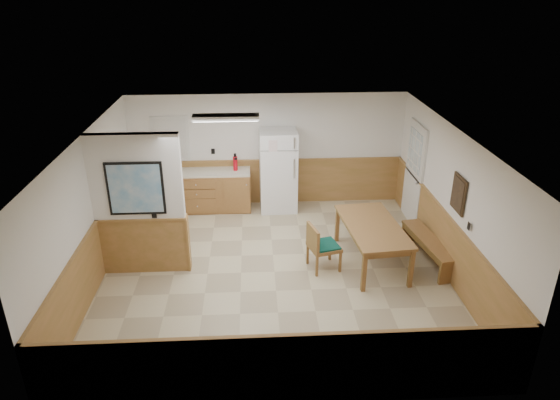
{
  "coord_description": "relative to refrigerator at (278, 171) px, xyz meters",
  "views": [
    {
      "loc": [
        -0.34,
        -7.49,
        4.75
      ],
      "look_at": [
        0.12,
        0.4,
        1.2
      ],
      "focal_mm": 32.0,
      "sensor_mm": 36.0,
      "label": 1
    }
  ],
  "objects": [
    {
      "name": "exterior_door",
      "position": [
        2.75,
        -0.73,
        0.15
      ],
      "size": [
        0.07,
        1.02,
        2.15
      ],
      "color": "white",
      "rests_on": "ground"
    },
    {
      "name": "fire_extinguisher",
      "position": [
        -0.93,
        0.08,
        0.17
      ],
      "size": [
        0.12,
        0.12,
        0.38
      ],
      "rotation": [
        0.0,
        0.0,
        -0.29
      ],
      "color": "red",
      "rests_on": "kitchen_counter"
    },
    {
      "name": "left_wall",
      "position": [
        -3.21,
        -2.63,
        0.35
      ],
      "size": [
        0.02,
        6.0,
        2.5
      ],
      "primitive_type": "cube",
      "color": "white",
      "rests_on": "ground"
    },
    {
      "name": "refrigerator",
      "position": [
        0.0,
        0.0,
        0.0
      ],
      "size": [
        0.81,
        0.73,
        1.8
      ],
      "rotation": [
        0.0,
        0.0,
        0.02
      ],
      "color": "white",
      "rests_on": "ground"
    },
    {
      "name": "dining_table",
      "position": [
        1.54,
        -2.4,
        -0.24
      ],
      "size": [
        1.09,
        1.93,
        0.75
      ],
      "rotation": [
        0.0,
        0.0,
        0.09
      ],
      "color": "#955D36",
      "rests_on": "ground"
    },
    {
      "name": "soap_bottle",
      "position": [
        -2.42,
        0.08,
        0.1
      ],
      "size": [
        0.08,
        0.08,
        0.2
      ],
      "primitive_type": "cylinder",
      "rotation": [
        0.0,
        0.0,
        0.24
      ],
      "color": "#167E2A",
      "rests_on": "kitchen_counter"
    },
    {
      "name": "dining_bench",
      "position": [
        2.59,
        -2.41,
        -0.55
      ],
      "size": [
        0.57,
        1.63,
        0.45
      ],
      "rotation": [
        0.0,
        0.0,
        0.14
      ],
      "color": "#955D36",
      "rests_on": "ground"
    },
    {
      "name": "wall_painting",
      "position": [
        2.75,
        -2.93,
        0.65
      ],
      "size": [
        0.04,
        0.5,
        0.6
      ],
      "color": "#342514",
      "rests_on": "right_wall"
    },
    {
      "name": "partition_wall",
      "position": [
        -2.46,
        -2.43,
        0.33
      ],
      "size": [
        1.5,
        0.2,
        2.5
      ],
      "color": "white",
      "rests_on": "ground"
    },
    {
      "name": "ground",
      "position": [
        -0.21,
        -2.63,
        -0.9
      ],
      "size": [
        6.0,
        6.0,
        0.0
      ],
      "primitive_type": "plane",
      "color": "#C9B990",
      "rests_on": "ground"
    },
    {
      "name": "back_wall",
      "position": [
        -0.21,
        0.37,
        0.35
      ],
      "size": [
        6.0,
        0.02,
        2.5
      ],
      "primitive_type": "cube",
      "color": "white",
      "rests_on": "ground"
    },
    {
      "name": "right_wall",
      "position": [
        2.79,
        -2.63,
        0.35
      ],
      "size": [
        0.02,
        6.0,
        2.5
      ],
      "primitive_type": "cube",
      "color": "white",
      "rests_on": "ground"
    },
    {
      "name": "ceiling",
      "position": [
        -0.21,
        -2.63,
        1.6
      ],
      "size": [
        6.0,
        6.0,
        0.02
      ],
      "primitive_type": "cube",
      "color": "silver",
      "rests_on": "back_wall"
    },
    {
      "name": "wainscot_right",
      "position": [
        2.77,
        -2.63,
        -0.4
      ],
      "size": [
        0.04,
        6.0,
        1.0
      ],
      "primitive_type": "cube",
      "color": "#AF7746",
      "rests_on": "ground"
    },
    {
      "name": "fluorescent_fixture",
      "position": [
        -1.01,
        -1.33,
        1.55
      ],
      "size": [
        1.2,
        0.3,
        0.09
      ],
      "color": "white",
      "rests_on": "ceiling"
    },
    {
      "name": "wainscot_back",
      "position": [
        -0.21,
        0.35,
        -0.4
      ],
      "size": [
        6.0,
        0.04,
        1.0
      ],
      "primitive_type": "cube",
      "color": "#AF7746",
      "rests_on": "ground"
    },
    {
      "name": "wainscot_left",
      "position": [
        -3.19,
        -2.63,
        -0.4
      ],
      "size": [
        0.04,
        6.0,
        1.0
      ],
      "primitive_type": "cube",
      "color": "#AF7746",
      "rests_on": "ground"
    },
    {
      "name": "dining_chair",
      "position": [
        0.57,
        -2.57,
        -0.4
      ],
      "size": [
        0.8,
        0.64,
        0.85
      ],
      "rotation": [
        0.0,
        0.0,
        0.27
      ],
      "color": "#955D36",
      "rests_on": "ground"
    },
    {
      "name": "kitchen_window",
      "position": [
        -2.31,
        0.35,
        0.65
      ],
      "size": [
        0.8,
        0.04,
        1.0
      ],
      "color": "white",
      "rests_on": "back_wall"
    },
    {
      "name": "kitchen_counter",
      "position": [
        -1.42,
        0.05,
        -0.44
      ],
      "size": [
        2.2,
        0.61,
        1.0
      ],
      "color": "olive",
      "rests_on": "ground"
    }
  ]
}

